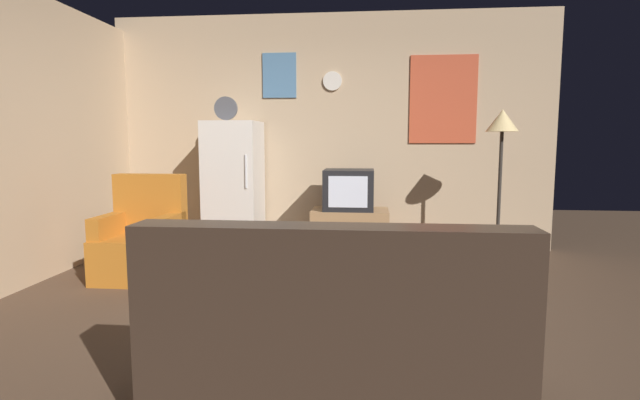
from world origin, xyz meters
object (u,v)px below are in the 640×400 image
at_px(tv_stand, 350,233).
at_px(coffee_table, 290,272).
at_px(wine_glass, 269,233).
at_px(standing_lamp, 502,133).
at_px(fridge, 234,187).
at_px(armchair, 142,242).
at_px(crt_tv, 349,190).
at_px(remote_control, 282,242).
at_px(mug_ceramic_white, 292,242).
at_px(couch, 334,343).

distance_m(tv_stand, coffee_table, 1.63).
bearing_deg(wine_glass, standing_lamp, 31.48).
distance_m(fridge, armchair, 1.36).
xyz_separation_m(tv_stand, coffee_table, (-0.42, -1.57, -0.03)).
height_order(wine_glass, armchair, armchair).
bearing_deg(armchair, tv_stand, 28.12).
bearing_deg(crt_tv, standing_lamp, -10.09).
height_order(fridge, remote_control, fridge).
bearing_deg(armchair, crt_tv, 28.30).
bearing_deg(mug_ceramic_white, wine_glass, 140.14).
relative_size(fridge, tv_stand, 2.11).
relative_size(remote_control, armchair, 0.16).
height_order(tv_stand, standing_lamp, standing_lamp).
distance_m(remote_control, armchair, 1.55).
bearing_deg(fridge, coffee_table, -61.66).
relative_size(standing_lamp, mug_ceramic_white, 17.67).
relative_size(fridge, coffee_table, 2.46).
relative_size(remote_control, couch, 0.09).
distance_m(tv_stand, armchair, 2.17).
bearing_deg(wine_glass, remote_control, -17.43).
bearing_deg(fridge, armchair, -115.83).
distance_m(fridge, standing_lamp, 2.96).
bearing_deg(mug_ceramic_white, fridge, 117.27).
distance_m(fridge, remote_control, 1.96).
height_order(crt_tv, coffee_table, crt_tv).
xyz_separation_m(standing_lamp, armchair, (-3.43, -0.75, -1.02)).
height_order(standing_lamp, mug_ceramic_white, standing_lamp).
distance_m(tv_stand, remote_control, 1.68).
distance_m(standing_lamp, wine_glass, 2.60).
xyz_separation_m(fridge, couch, (1.38, -3.24, -0.44)).
relative_size(mug_ceramic_white, remote_control, 0.60).
bearing_deg(remote_control, armchair, 137.56).
height_order(wine_glass, remote_control, wine_glass).
bearing_deg(armchair, wine_glass, -22.27).
xyz_separation_m(standing_lamp, couch, (-1.48, -2.82, -1.05)).
distance_m(wine_glass, mug_ceramic_white, 0.27).
height_order(wine_glass, mug_ceramic_white, wine_glass).
bearing_deg(armchair, coffee_table, -20.41).
relative_size(wine_glass, mug_ceramic_white, 1.67).
bearing_deg(tv_stand, armchair, -151.88).
bearing_deg(coffee_table, mug_ceramic_white, -75.30).
xyz_separation_m(tv_stand, crt_tv, (-0.02, -0.00, 0.48)).
bearing_deg(fridge, couch, -66.87).
xyz_separation_m(tv_stand, remote_control, (-0.48, -1.60, 0.21)).
bearing_deg(remote_control, wine_glass, 142.04).
xyz_separation_m(fridge, remote_control, (0.87, -1.74, -0.28)).
height_order(crt_tv, standing_lamp, standing_lamp).
xyz_separation_m(tv_stand, couch, (0.04, -3.10, 0.05)).
bearing_deg(coffee_table, remote_control, -159.60).
distance_m(coffee_table, armchair, 1.59).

